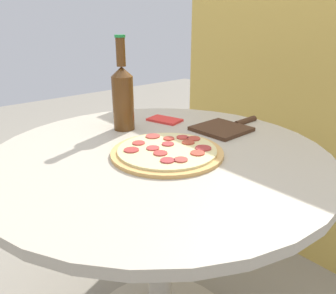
# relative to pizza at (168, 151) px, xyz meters

# --- Properties ---
(table) EXTENTS (0.95, 0.95, 0.73)m
(table) POSITION_rel_pizza_xyz_m (-0.04, -0.00, -0.20)
(table) COLOR #B2A893
(table) RESTS_ON ground_plane
(fence_panel) EXTENTS (1.35, 0.04, 1.49)m
(fence_panel) POSITION_rel_pizza_xyz_m (-0.04, 0.81, 0.01)
(fence_panel) COLOR gold
(fence_panel) RESTS_ON ground_plane
(pizza) EXTENTS (0.31, 0.31, 0.02)m
(pizza) POSITION_rel_pizza_xyz_m (0.00, 0.00, 0.00)
(pizza) COLOR tan
(pizza) RESTS_ON table
(beer_bottle) EXTENTS (0.07, 0.07, 0.30)m
(beer_bottle) POSITION_rel_pizza_xyz_m (-0.26, 0.03, 0.11)
(beer_bottle) COLOR #563314
(beer_bottle) RESTS_ON table
(pizza_paddle) EXTENTS (0.16, 0.27, 0.02)m
(pizza_paddle) POSITION_rel_pizza_xyz_m (-0.04, 0.29, -0.00)
(pizza_paddle) COLOR #422819
(pizza_paddle) RESTS_ON table
(napkin) EXTENTS (0.13, 0.10, 0.01)m
(napkin) POSITION_rel_pizza_xyz_m (-0.24, 0.20, -0.00)
(napkin) COLOR red
(napkin) RESTS_ON table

